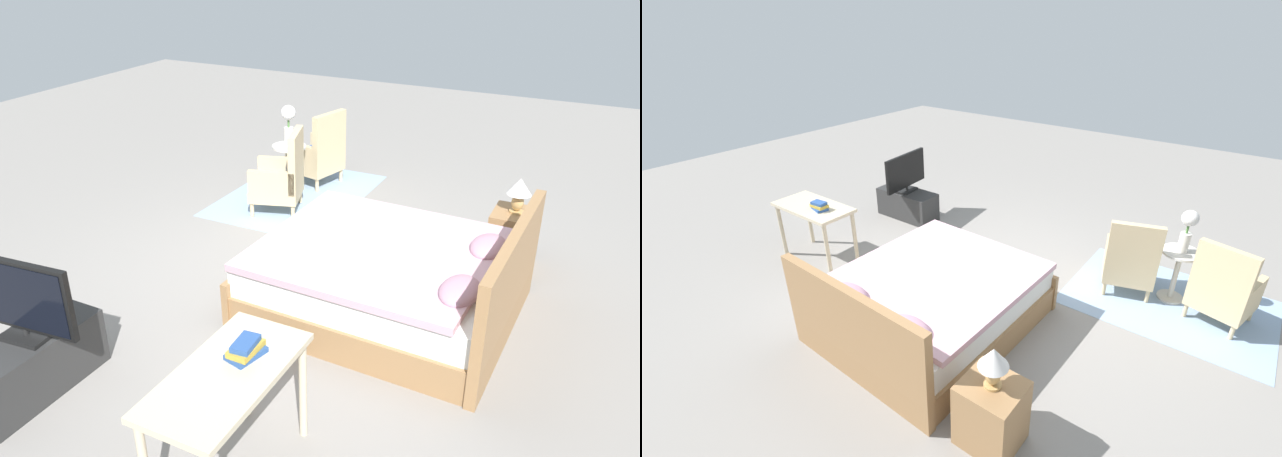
# 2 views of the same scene
# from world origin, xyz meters

# --- Properties ---
(ground_plane) EXTENTS (16.00, 16.00, 0.00)m
(ground_plane) POSITION_xyz_m (0.00, 0.00, 0.00)
(ground_plane) COLOR gray
(floor_rug) EXTENTS (2.10, 1.50, 0.01)m
(floor_rug) POSITION_xyz_m (-1.81, -0.97, 0.00)
(floor_rug) COLOR #8EA8C6
(floor_rug) RESTS_ON ground_plane
(bed) EXTENTS (1.82, 2.11, 0.96)m
(bed) POSITION_xyz_m (0.06, 0.91, 0.30)
(bed) COLOR #997047
(bed) RESTS_ON ground_plane
(armchair_by_window_left) EXTENTS (0.66, 0.66, 0.92)m
(armchair_by_window_left) POSITION_xyz_m (-2.27, -0.91, 0.38)
(armchair_by_window_left) COLOR #CCB284
(armchair_by_window_left) RESTS_ON floor_rug
(armchair_by_window_right) EXTENTS (0.68, 0.68, 0.92)m
(armchair_by_window_right) POSITION_xyz_m (-1.34, -0.91, 0.38)
(armchair_by_window_right) COLOR #CCB284
(armchair_by_window_right) RESTS_ON floor_rug
(side_table) EXTENTS (0.40, 0.40, 0.61)m
(side_table) POSITION_xyz_m (-1.81, -1.07, 0.38)
(side_table) COLOR beige
(side_table) RESTS_ON ground_plane
(flower_vase) EXTENTS (0.17, 0.17, 0.48)m
(flower_vase) POSITION_xyz_m (-1.81, -1.07, 0.90)
(flower_vase) COLOR silver
(flower_vase) RESTS_ON side_table
(nightstand) EXTENTS (0.44, 0.41, 0.56)m
(nightstand) POSITION_xyz_m (-1.16, 1.66, 0.28)
(nightstand) COLOR #997047
(nightstand) RESTS_ON ground_plane
(table_lamp) EXTENTS (0.22, 0.22, 0.33)m
(table_lamp) POSITION_xyz_m (-1.16, 1.66, 0.77)
(table_lamp) COLOR tan
(table_lamp) RESTS_ON nightstand
(tv_stand) EXTENTS (0.96, 0.40, 0.43)m
(tv_stand) POSITION_xyz_m (2.08, -0.91, 0.22)
(tv_stand) COLOR #2D2D2D
(tv_stand) RESTS_ON ground_plane
(tv_flatscreen) EXTENTS (0.23, 0.87, 0.59)m
(tv_flatscreen) POSITION_xyz_m (2.08, -0.91, 0.74)
(tv_flatscreen) COLOR black
(tv_flatscreen) RESTS_ON tv_stand
(vanity_desk) EXTENTS (1.04, 0.52, 0.75)m
(vanity_desk) POSITION_xyz_m (2.11, 0.73, 0.64)
(vanity_desk) COLOR beige
(vanity_desk) RESTS_ON ground_plane
(book_stack) EXTENTS (0.24, 0.19, 0.10)m
(book_stack) POSITION_xyz_m (1.94, 0.75, 0.80)
(book_stack) COLOR #284C8E
(book_stack) RESTS_ON vanity_desk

